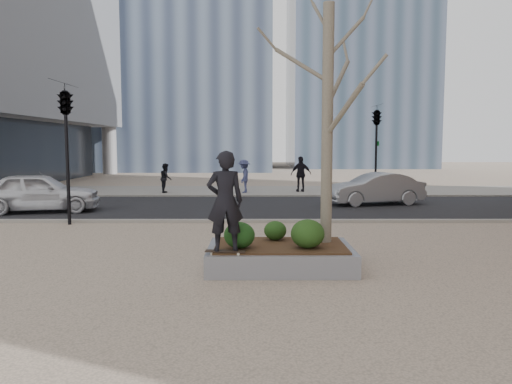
{
  "coord_description": "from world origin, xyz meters",
  "views": [
    {
      "loc": [
        0.48,
        -10.28,
        2.59
      ],
      "look_at": [
        0.5,
        2.0,
        1.4
      ],
      "focal_mm": 35.0,
      "sensor_mm": 36.0,
      "label": 1
    }
  ],
  "objects_px": {
    "planter": "(280,257)",
    "skateboard": "(225,252)",
    "police_car": "(39,192)",
    "skateboarder": "(225,201)"
  },
  "relations": [
    {
      "from": "planter",
      "to": "police_car",
      "type": "bearing_deg",
      "value": 135.8
    },
    {
      "from": "planter",
      "to": "skateboard",
      "type": "relative_size",
      "value": 3.85
    },
    {
      "from": "skateboard",
      "to": "skateboarder",
      "type": "height_order",
      "value": "skateboarder"
    },
    {
      "from": "skateboard",
      "to": "police_car",
      "type": "bearing_deg",
      "value": 132.91
    },
    {
      "from": "skateboarder",
      "to": "police_car",
      "type": "distance_m",
      "value": 11.97
    },
    {
      "from": "skateboarder",
      "to": "police_car",
      "type": "relative_size",
      "value": 0.44
    },
    {
      "from": "skateboard",
      "to": "police_car",
      "type": "distance_m",
      "value": 11.95
    },
    {
      "from": "skateboard",
      "to": "skateboarder",
      "type": "distance_m",
      "value": 1.01
    },
    {
      "from": "planter",
      "to": "skateboard",
      "type": "distance_m",
      "value": 1.36
    },
    {
      "from": "planter",
      "to": "skateboarder",
      "type": "xyz_separation_m",
      "value": [
        -1.1,
        -0.76,
        1.27
      ]
    }
  ]
}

